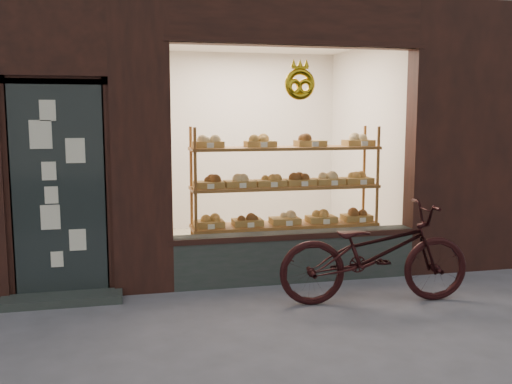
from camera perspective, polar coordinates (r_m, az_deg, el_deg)
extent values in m
plane|color=#58575E|center=(4.41, 6.52, -16.78)|extent=(90.00, 90.00, 0.00)
cube|color=#27342D|center=(6.37, 3.95, -6.44)|extent=(2.70, 0.25, 0.55)
cube|color=#252B2C|center=(5.92, -19.10, 0.21)|extent=(0.90, 0.04, 2.15)
cube|color=#27342D|center=(5.98, -18.81, -10.10)|extent=(1.15, 0.35, 0.08)
torus|color=gold|center=(6.09, 4.40, 10.71)|extent=(0.33, 0.07, 0.33)
cube|color=brown|center=(6.82, 2.87, -7.43)|extent=(2.20, 0.45, 0.04)
cube|color=brown|center=(6.71, 2.90, -3.30)|extent=(2.20, 0.45, 0.03)
cube|color=brown|center=(6.64, 2.93, 0.51)|extent=(2.20, 0.45, 0.04)
cube|color=brown|center=(6.60, 2.96, 4.39)|extent=(2.20, 0.45, 0.04)
cylinder|color=brown|center=(6.26, -6.05, -1.34)|extent=(0.04, 0.04, 1.70)
cylinder|color=brown|center=(6.85, 12.01, -0.69)|extent=(0.04, 0.04, 1.70)
cylinder|color=brown|center=(6.64, -6.46, -0.83)|extent=(0.04, 0.04, 1.70)
cylinder|color=brown|center=(7.20, 10.70, -0.25)|extent=(0.04, 0.04, 1.70)
cube|color=#A78345|center=(6.51, -4.74, -3.18)|extent=(0.34, 0.24, 0.07)
sphere|color=olive|center=(6.50, -4.75, -2.45)|extent=(0.11, 0.11, 0.11)
cube|color=white|center=(6.33, -4.50, -3.49)|extent=(0.07, 0.01, 0.05)
cube|color=#A78345|center=(6.59, -0.86, -3.03)|extent=(0.34, 0.24, 0.07)
sphere|color=brown|center=(6.57, -0.86, -2.30)|extent=(0.11, 0.11, 0.11)
cube|color=white|center=(6.41, -0.51, -3.33)|extent=(0.07, 0.01, 0.05)
cube|color=#A78345|center=(6.70, 2.91, -2.86)|extent=(0.34, 0.24, 0.07)
sphere|color=tan|center=(6.68, 2.91, -2.15)|extent=(0.11, 0.11, 0.11)
cube|color=white|center=(6.52, 3.35, -3.15)|extent=(0.07, 0.01, 0.05)
cube|color=#A78345|center=(6.83, 6.54, -2.69)|extent=(0.34, 0.24, 0.07)
sphere|color=olive|center=(6.82, 6.55, -1.99)|extent=(0.11, 0.11, 0.11)
cube|color=white|center=(6.66, 7.07, -2.97)|extent=(0.07, 0.01, 0.05)
cube|color=#A78345|center=(7.00, 10.02, -2.52)|extent=(0.34, 0.24, 0.07)
sphere|color=brown|center=(6.98, 10.03, -1.83)|extent=(0.11, 0.11, 0.11)
cube|color=white|center=(6.83, 10.62, -2.78)|extent=(0.08, 0.01, 0.05)
cube|color=#A78345|center=(6.44, -4.79, 0.75)|extent=(0.34, 0.24, 0.07)
sphere|color=brown|center=(6.43, -4.79, 1.50)|extent=(0.11, 0.11, 0.11)
cube|color=white|center=(6.26, -4.54, 0.55)|extent=(0.07, 0.01, 0.06)
cube|color=#A78345|center=(6.50, -1.65, 0.84)|extent=(0.34, 0.24, 0.07)
sphere|color=tan|center=(6.49, -1.65, 1.58)|extent=(0.11, 0.11, 0.11)
cube|color=white|center=(6.32, -1.31, 0.65)|extent=(0.08, 0.01, 0.06)
cube|color=#A78345|center=(6.58, 1.43, 0.92)|extent=(0.34, 0.24, 0.07)
sphere|color=olive|center=(6.57, 1.43, 1.66)|extent=(0.11, 0.11, 0.11)
cube|color=white|center=(6.41, 1.84, 0.74)|extent=(0.07, 0.01, 0.06)
cube|color=#A78345|center=(6.68, 4.42, 1.00)|extent=(0.34, 0.24, 0.07)
sphere|color=brown|center=(6.67, 4.42, 1.73)|extent=(0.11, 0.11, 0.11)
cube|color=white|center=(6.51, 4.91, 0.82)|extent=(0.07, 0.01, 0.06)
cube|color=#A78345|center=(6.80, 7.31, 1.08)|extent=(0.34, 0.24, 0.07)
sphere|color=tan|center=(6.79, 7.32, 1.79)|extent=(0.11, 0.11, 0.11)
cube|color=white|center=(6.63, 7.87, 0.90)|extent=(0.08, 0.01, 0.06)
cube|color=#A78345|center=(6.93, 10.10, 1.15)|extent=(0.34, 0.24, 0.07)
sphere|color=olive|center=(6.92, 10.12, 1.84)|extent=(0.11, 0.11, 0.11)
cube|color=white|center=(6.76, 10.72, 0.97)|extent=(0.08, 0.01, 0.06)
cube|color=#A78345|center=(6.40, -4.83, 4.75)|extent=(0.34, 0.24, 0.07)
sphere|color=tan|center=(6.40, -4.84, 5.51)|extent=(0.11, 0.11, 0.11)
cube|color=white|center=(6.22, -4.58, 4.67)|extent=(0.07, 0.01, 0.06)
cube|color=#A78345|center=(6.52, 0.41, 4.83)|extent=(0.34, 0.24, 0.07)
sphere|color=olive|center=(6.51, 0.42, 5.57)|extent=(0.11, 0.11, 0.11)
cube|color=white|center=(6.34, 0.81, 4.75)|extent=(0.08, 0.01, 0.06)
cube|color=#A78345|center=(6.68, 5.44, 4.86)|extent=(0.34, 0.24, 0.07)
sphere|color=brown|center=(6.68, 5.45, 5.59)|extent=(0.11, 0.11, 0.11)
cube|color=white|center=(6.51, 5.96, 4.78)|extent=(0.07, 0.01, 0.06)
cube|color=#A78345|center=(6.90, 10.19, 4.86)|extent=(0.34, 0.24, 0.07)
sphere|color=tan|center=(6.89, 10.20, 5.57)|extent=(0.11, 0.11, 0.11)
cube|color=white|center=(6.73, 10.81, 4.78)|extent=(0.08, 0.01, 0.06)
imported|color=black|center=(5.70, 11.76, -6.00)|extent=(1.94, 0.85, 0.99)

